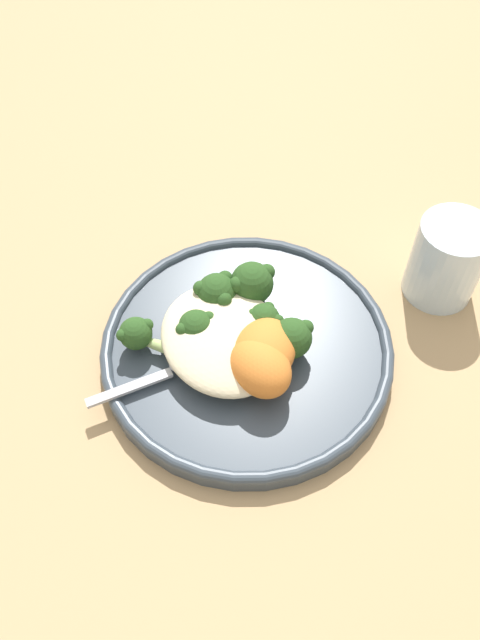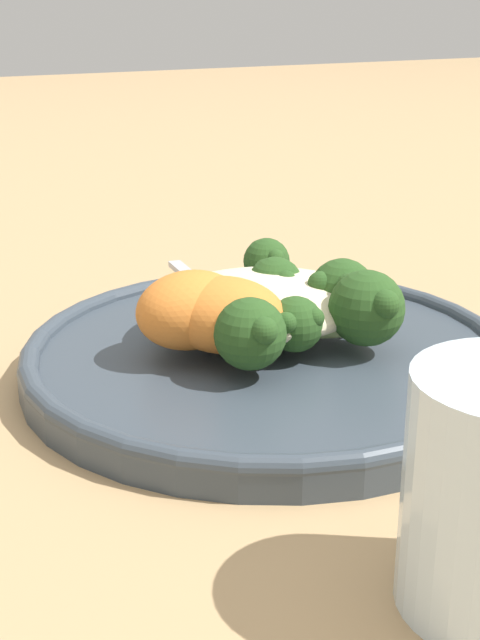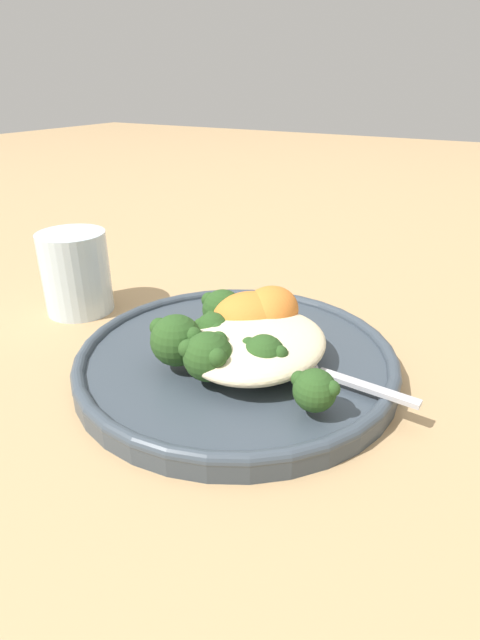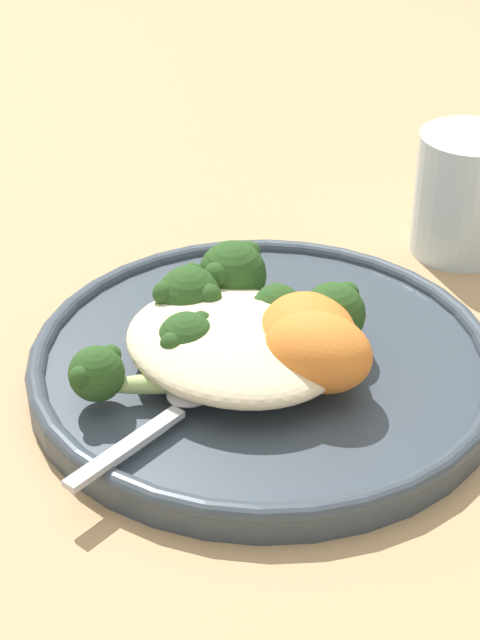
% 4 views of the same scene
% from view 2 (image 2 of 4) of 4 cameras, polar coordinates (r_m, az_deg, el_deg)
% --- Properties ---
extents(ground_plane, '(4.00, 4.00, 0.00)m').
position_cam_2_polar(ground_plane, '(0.53, 1.76, -2.99)').
color(ground_plane, tan).
extents(plate, '(0.29, 0.29, 0.02)m').
position_cam_2_polar(plate, '(0.52, 1.84, -2.35)').
color(plate, '#38424C').
rests_on(plate, ground_plane).
extents(quinoa_mound, '(0.13, 0.11, 0.03)m').
position_cam_2_polar(quinoa_mound, '(0.53, 1.12, 1.08)').
color(quinoa_mound, beige).
rests_on(quinoa_mound, plate).
extents(broccoli_stalk_0, '(0.04, 0.10, 0.04)m').
position_cam_2_polar(broccoli_stalk_0, '(0.48, 0.40, -0.80)').
color(broccoli_stalk_0, '#ADC675').
rests_on(broccoli_stalk_0, plate).
extents(broccoli_stalk_1, '(0.05, 0.09, 0.03)m').
position_cam_2_polar(broccoli_stalk_1, '(0.50, 1.99, -0.16)').
color(broccoli_stalk_1, '#ADC675').
rests_on(broccoli_stalk_1, plate).
extents(broccoli_stalk_2, '(0.10, 0.10, 0.04)m').
position_cam_2_polar(broccoli_stalk_2, '(0.51, 6.70, 0.60)').
color(broccoli_stalk_2, '#ADC675').
rests_on(broccoli_stalk_2, plate).
extents(broccoli_stalk_3, '(0.11, 0.06, 0.04)m').
position_cam_2_polar(broccoli_stalk_3, '(0.54, 5.20, 1.54)').
color(broccoli_stalk_3, '#ADC675').
rests_on(broccoli_stalk_3, plate).
extents(broccoli_stalk_4, '(0.09, 0.04, 0.04)m').
position_cam_2_polar(broccoli_stalk_4, '(0.55, 1.31, 1.79)').
color(broccoli_stalk_4, '#ADC675').
rests_on(broccoli_stalk_4, plate).
extents(broccoli_stalk_5, '(0.10, 0.09, 0.03)m').
position_cam_2_polar(broccoli_stalk_5, '(0.60, 1.17, 3.10)').
color(broccoli_stalk_5, '#ADC675').
rests_on(broccoli_stalk_5, plate).
extents(sweet_potato_chunk_0, '(0.09, 0.09, 0.04)m').
position_cam_2_polar(sweet_potato_chunk_0, '(0.49, -1.06, 0.35)').
color(sweet_potato_chunk_0, orange).
rests_on(sweet_potato_chunk_0, plate).
extents(sweet_potato_chunk_1, '(0.07, 0.06, 0.04)m').
position_cam_2_polar(sweet_potato_chunk_1, '(0.49, -2.98, 0.52)').
color(sweet_potato_chunk_1, orange).
rests_on(sweet_potato_chunk_1, plate).
extents(spoon, '(0.03, 0.12, 0.01)m').
position_cam_2_polar(spoon, '(0.58, -1.18, 1.61)').
color(spoon, '#B7B7BC').
rests_on(spoon, plate).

